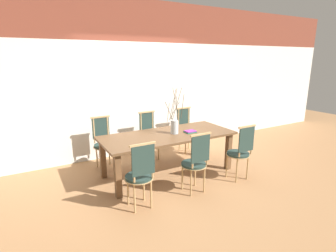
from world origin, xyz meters
name	(u,v)px	position (x,y,z in m)	size (l,w,h in m)	color
ground_plane	(168,173)	(0.00, 0.00, 0.00)	(16.00, 16.00, 0.00)	#9E7047
wall_rear	(137,80)	(0.00, 1.35, 1.60)	(12.00, 0.06, 3.20)	silver
dining_table	(168,139)	(0.00, 0.00, 0.65)	(2.36, 1.00, 0.74)	brown
chair_near_leftend	(140,173)	(-0.90, -0.83, 0.53)	(0.40, 0.40, 0.98)	#233833
chair_near_left	(196,161)	(0.01, -0.83, 0.53)	(0.40, 0.40, 0.98)	#233833
chair_near_center	(240,151)	(0.94, -0.83, 0.53)	(0.40, 0.40, 0.98)	#233833
chair_far_leftend	(103,141)	(-0.93, 0.83, 0.53)	(0.40, 0.40, 0.98)	#233833
chair_far_left	(149,134)	(0.03, 0.83, 0.53)	(0.40, 0.40, 0.98)	#233833
chair_far_center	(186,128)	(0.93, 0.83, 0.53)	(0.40, 0.40, 0.98)	#233833
vase_centerpiece	(175,126)	(0.12, -0.02, 0.88)	(0.35, 0.34, 0.83)	#B2BCC1
book_stack	(190,132)	(0.41, -0.09, 0.75)	(0.20, 0.17, 0.03)	#1E6B4C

